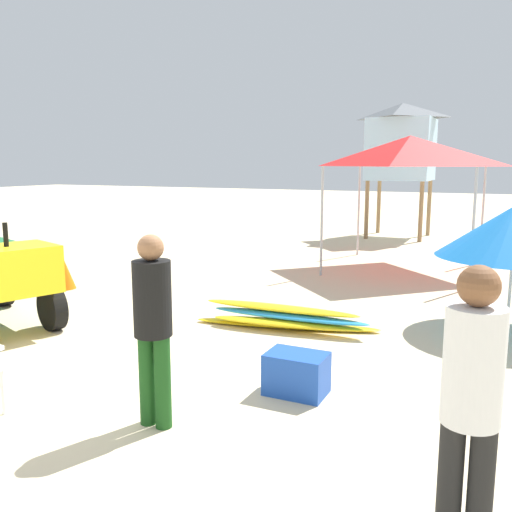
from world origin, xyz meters
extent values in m
plane|color=beige|center=(0.00, 0.00, 0.00)|extent=(80.00, 80.00, 0.00)
cube|color=yellow|center=(-1.52, 0.89, 0.90)|extent=(1.13, 1.31, 0.60)
cylinder|color=black|center=(-1.52, 0.89, 1.35)|extent=(0.08, 0.08, 0.30)
cylinder|color=black|center=(-1.38, 1.42, 0.30)|extent=(0.63, 0.38, 0.60)
cylinder|color=black|center=(-3.06, 2.05, 0.30)|extent=(0.63, 0.38, 0.60)
cylinder|color=white|center=(0.15, -0.66, 0.21)|extent=(0.04, 0.04, 0.42)
ellipsoid|color=yellow|center=(1.44, 2.86, 0.04)|extent=(2.54, 0.88, 0.08)
ellipsoid|color=yellow|center=(1.52, 2.68, 0.12)|extent=(2.08, 0.57, 0.08)
ellipsoid|color=#268CCC|center=(1.52, 2.75, 0.20)|extent=(2.21, 0.38, 0.08)
ellipsoid|color=yellow|center=(1.37, 2.80, 0.28)|extent=(2.22, 0.36, 0.08)
cylinder|color=#194C19|center=(1.42, -0.25, 0.40)|extent=(0.14, 0.14, 0.80)
cylinder|color=#194C19|center=(1.58, -0.25, 0.40)|extent=(0.14, 0.14, 0.80)
cylinder|color=black|center=(1.50, -0.25, 1.12)|extent=(0.32, 0.32, 0.63)
sphere|color=#9E6B47|center=(1.50, -0.25, 1.55)|extent=(0.22, 0.22, 0.22)
cylinder|color=black|center=(3.94, -0.83, 0.41)|extent=(0.14, 0.14, 0.82)
cylinder|color=black|center=(4.10, -0.83, 0.41)|extent=(0.14, 0.14, 0.82)
cylinder|color=white|center=(4.02, -0.83, 1.15)|extent=(0.32, 0.32, 0.65)
sphere|color=brown|center=(4.02, -0.83, 1.59)|extent=(0.22, 0.22, 0.22)
cylinder|color=#B2B2B7|center=(0.72, 6.44, 1.08)|extent=(0.05, 0.05, 2.16)
cylinder|color=#B2B2B7|center=(3.52, 6.44, 1.08)|extent=(0.05, 0.05, 2.16)
cylinder|color=#B2B2B7|center=(0.72, 9.24, 1.08)|extent=(0.05, 0.05, 2.16)
cylinder|color=#B2B2B7|center=(3.52, 9.24, 1.08)|extent=(0.05, 0.05, 2.16)
pyramid|color=red|center=(2.12, 7.84, 2.47)|extent=(2.80, 2.80, 0.62)
cylinder|color=olive|center=(0.18, 12.21, 0.86)|extent=(0.12, 0.12, 1.72)
cylinder|color=olive|center=(1.74, 12.21, 0.86)|extent=(0.12, 0.12, 1.72)
cylinder|color=olive|center=(0.18, 13.77, 0.86)|extent=(0.12, 0.12, 1.72)
cylinder|color=olive|center=(1.74, 13.77, 0.86)|extent=(0.12, 0.12, 1.72)
cube|color=#ACD2ED|center=(0.96, 12.99, 2.62)|extent=(1.80, 1.80, 1.80)
pyramid|color=#4C5156|center=(0.96, 12.99, 3.75)|extent=(1.98, 1.98, 0.45)
cylinder|color=beige|center=(4.18, 4.05, 0.85)|extent=(0.04, 0.04, 1.69)
cone|color=orange|center=(-3.06, 3.35, 0.28)|extent=(0.40, 0.40, 0.57)
cube|color=blue|center=(2.35, 0.88, 0.20)|extent=(0.58, 0.40, 0.41)
camera|label=1|loc=(4.17, -3.86, 2.22)|focal=38.50mm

